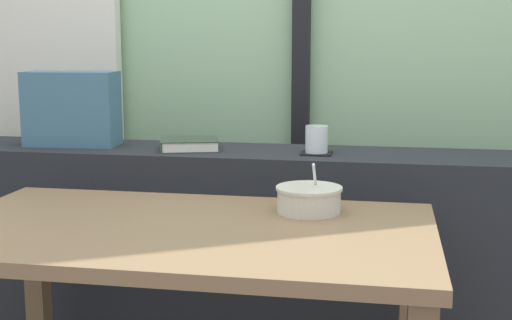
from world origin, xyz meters
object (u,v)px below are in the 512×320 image
object	(u,v)px
juice_glass	(317,141)
throw_pillow	(72,109)
breakfast_table	(185,265)
soup_bowl	(309,200)
coaster_square	(316,153)
closed_book	(189,144)

from	to	relation	value
juice_glass	throw_pillow	xyz separation A→B (m)	(-0.87, 0.03, 0.09)
breakfast_table	soup_bowl	bearing A→B (deg)	33.82
coaster_square	throw_pillow	xyz separation A→B (m)	(-0.87, 0.03, 0.13)
coaster_square	juice_glass	xyz separation A→B (m)	(0.00, 0.00, 0.04)
throw_pillow	closed_book	bearing A→B (deg)	-2.79
closed_book	throw_pillow	world-z (taller)	throw_pillow
juice_glass	closed_book	distance (m)	0.44
closed_book	soup_bowl	size ratio (longest dim) A/B	1.28
throw_pillow	soup_bowl	size ratio (longest dim) A/B	1.77
breakfast_table	juice_glass	size ratio (longest dim) A/B	14.24
breakfast_table	coaster_square	size ratio (longest dim) A/B	12.56
throw_pillow	breakfast_table	bearing A→B (deg)	-47.50
breakfast_table	coaster_square	distance (m)	0.70
breakfast_table	closed_book	xyz separation A→B (m)	(-0.17, 0.63, 0.21)
throw_pillow	juice_glass	bearing A→B (deg)	-2.23
juice_glass	breakfast_table	bearing A→B (deg)	-113.75
closed_book	soup_bowl	world-z (taller)	soup_bowl
juice_glass	closed_book	size ratio (longest dim) A/B	0.38
coaster_square	juice_glass	bearing A→B (deg)	0.00
breakfast_table	closed_book	bearing A→B (deg)	104.72
closed_book	throw_pillow	size ratio (longest dim) A/B	0.73
coaster_square	throw_pillow	world-z (taller)	throw_pillow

